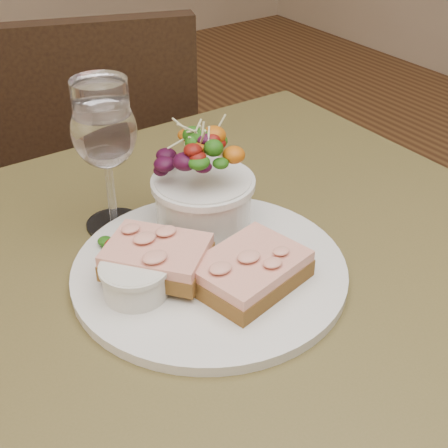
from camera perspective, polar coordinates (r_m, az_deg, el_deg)
cafe_table at (r=0.76m, az=0.93°, el=-10.84°), size 0.80×0.80×0.75m
chair_far at (r=1.51m, az=-11.41°, el=-3.33°), size 0.54×0.54×0.90m
dinner_plate at (r=0.69m, az=-1.33°, el=-4.23°), size 0.30×0.30×0.01m
sandwich_front at (r=0.66m, az=2.36°, el=-4.29°), size 0.13×0.11×0.03m
sandwich_back at (r=0.67m, az=-6.15°, el=-3.00°), size 0.13×0.13×0.03m
ramekin at (r=0.65m, az=-8.13°, el=-4.92°), size 0.07×0.07×0.04m
salad_bowl at (r=0.73m, az=-1.93°, el=4.00°), size 0.11×0.11×0.13m
garnish at (r=0.72m, az=-9.57°, el=-1.84°), size 0.05×0.04×0.02m
wine_glass at (r=0.73m, az=-10.88°, el=7.99°), size 0.08×0.08×0.18m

